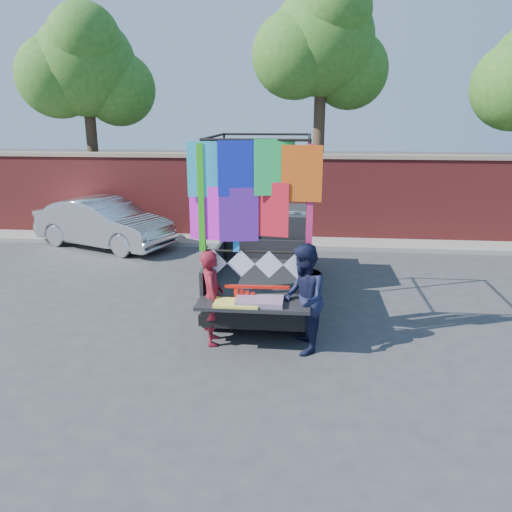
# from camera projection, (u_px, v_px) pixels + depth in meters

# --- Properties ---
(ground) EXTENTS (90.00, 90.00, 0.00)m
(ground) POSITION_uv_depth(u_px,v_px,m) (266.00, 333.00, 8.94)
(ground) COLOR #38383A
(ground) RESTS_ON ground
(brick_wall) EXTENTS (30.00, 0.45, 2.61)m
(brick_wall) POSITION_uv_depth(u_px,v_px,m) (285.00, 197.00, 15.26)
(brick_wall) COLOR maroon
(brick_wall) RESTS_ON ground
(curb) EXTENTS (30.00, 1.20, 0.12)m
(curb) POSITION_uv_depth(u_px,v_px,m) (283.00, 242.00, 14.94)
(curb) COLOR gray
(curb) RESTS_ON ground
(tree_left) EXTENTS (4.20, 3.30, 7.05)m
(tree_left) POSITION_uv_depth(u_px,v_px,m) (85.00, 70.00, 15.91)
(tree_left) COLOR #38281C
(tree_left) RESTS_ON ground
(tree_mid) EXTENTS (4.20, 3.30, 7.73)m
(tree_mid) POSITION_uv_depth(u_px,v_px,m) (323.00, 47.00, 15.03)
(tree_mid) COLOR #38281C
(tree_mid) RESTS_ON ground
(pickup_truck) EXTENTS (2.16, 5.42, 3.41)m
(pickup_truck) POSITION_uv_depth(u_px,v_px,m) (267.00, 252.00, 10.88)
(pickup_truck) COLOR black
(pickup_truck) RESTS_ON ground
(sedan) EXTENTS (4.54, 3.00, 1.42)m
(sedan) POSITION_uv_depth(u_px,v_px,m) (104.00, 223.00, 14.51)
(sedan) COLOR silver
(sedan) RESTS_ON ground
(woman) EXTENTS (0.51, 0.66, 1.63)m
(woman) POSITION_uv_depth(u_px,v_px,m) (212.00, 298.00, 8.34)
(woman) COLOR maroon
(woman) RESTS_ON ground
(man) EXTENTS (0.77, 0.95, 1.81)m
(man) POSITION_uv_depth(u_px,v_px,m) (303.00, 299.00, 8.03)
(man) COLOR #161A37
(man) RESTS_ON ground
(streamer_bundle) EXTENTS (1.06, 0.09, 0.72)m
(streamer_bundle) POSITION_uv_depth(u_px,v_px,m) (250.00, 299.00, 8.19)
(streamer_bundle) COLOR red
(streamer_bundle) RESTS_ON ground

